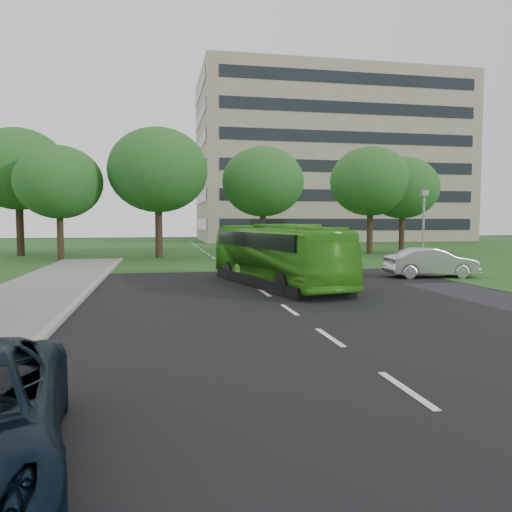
# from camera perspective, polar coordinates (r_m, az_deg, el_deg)

# --- Properties ---
(ground) EXTENTS (160.00, 160.00, 0.00)m
(ground) POSITION_cam_1_polar(r_m,az_deg,el_deg) (14.76, 5.83, -7.54)
(ground) COLOR black
(ground) RESTS_ON ground
(street_surfaces) EXTENTS (120.00, 120.00, 0.15)m
(street_surfaces) POSITION_cam_1_polar(r_m,az_deg,el_deg) (36.91, -4.95, -0.55)
(street_surfaces) COLOR black
(street_surfaces) RESTS_ON ground
(office_building) EXTENTS (40.10, 20.10, 25.00)m
(office_building) POSITION_cam_1_polar(r_m,az_deg,el_deg) (80.75, 8.22, 10.75)
(office_building) COLOR gray
(office_building) RESTS_ON ground
(tree_park_a) EXTENTS (6.53, 6.53, 8.68)m
(tree_park_a) POSITION_cam_1_polar(r_m,az_deg,el_deg) (41.03, -21.60, 7.83)
(tree_park_a) COLOR black
(tree_park_a) RESTS_ON ground
(tree_park_b) EXTENTS (7.90, 7.90, 10.36)m
(tree_park_b) POSITION_cam_1_polar(r_m,az_deg,el_deg) (40.91, -11.14, 9.59)
(tree_park_b) COLOR black
(tree_park_b) RESTS_ON ground
(tree_park_c) EXTENTS (6.98, 6.98, 9.26)m
(tree_park_c) POSITION_cam_1_polar(r_m,az_deg,el_deg) (42.85, 0.79, 8.47)
(tree_park_c) COLOR black
(tree_park_c) RESTS_ON ground
(tree_park_d) EXTENTS (7.26, 7.26, 9.60)m
(tree_park_d) POSITION_cam_1_polar(r_m,az_deg,el_deg) (46.34, 12.95, 8.29)
(tree_park_d) COLOR black
(tree_park_d) RESTS_ON ground
(tree_park_e) EXTENTS (6.60, 6.60, 8.80)m
(tree_park_e) POSITION_cam_1_polar(r_m,az_deg,el_deg) (47.95, 16.40, 7.46)
(tree_park_e) COLOR black
(tree_park_e) RESTS_ON ground
(tree_park_f) EXTENTS (8.02, 8.02, 10.70)m
(tree_park_f) POSITION_cam_1_polar(r_m,az_deg,el_deg) (46.70, -25.54, 8.93)
(tree_park_f) COLOR black
(tree_park_f) RESTS_ON ground
(bus) EXTENTS (4.50, 10.43, 2.83)m
(bus) POSITION_cam_1_polar(r_m,az_deg,el_deg) (22.73, 2.30, 0.13)
(bus) COLOR green
(bus) RESTS_ON ground
(sedan) EXTENTS (4.86, 2.13, 1.55)m
(sedan) POSITION_cam_1_polar(r_m,az_deg,el_deg) (27.70, 19.35, -0.72)
(sedan) COLOR #B1B0B5
(sedan) RESTS_ON ground
(camera_pole) EXTENTS (0.48, 0.44, 4.85)m
(camera_pole) POSITION_cam_1_polar(r_m,az_deg,el_deg) (32.49, 18.60, 4.11)
(camera_pole) COLOR gray
(camera_pole) RESTS_ON ground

